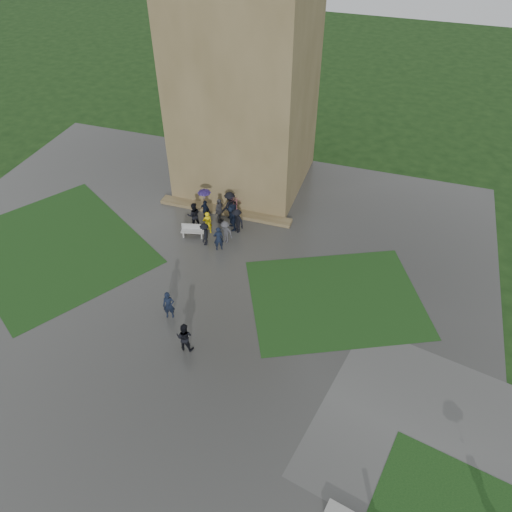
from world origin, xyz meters
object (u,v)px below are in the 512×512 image
(tower, at_px, (245,52))
(pedestrian_near, at_px, (184,337))
(bench, at_px, (193,231))
(pedestrian_mid, at_px, (169,305))

(tower, xyz_separation_m, pedestrian_near, (2.21, -15.60, -8.16))
(bench, relative_size, pedestrian_mid, 0.91)
(bench, distance_m, pedestrian_near, 8.84)
(pedestrian_mid, height_order, pedestrian_near, pedestrian_near)
(tower, distance_m, pedestrian_mid, 16.17)
(pedestrian_near, bearing_deg, tower, -86.30)
(pedestrian_mid, bearing_deg, bench, 83.86)
(tower, height_order, bench, tower)
(tower, height_order, pedestrian_near, tower)
(tower, bearing_deg, bench, -97.58)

